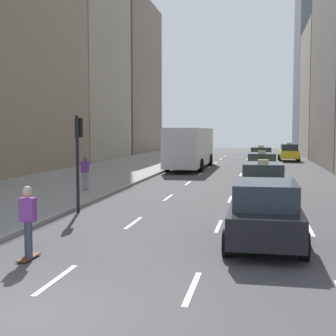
% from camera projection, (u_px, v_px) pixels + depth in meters
% --- Properties ---
extents(ground_plane, '(160.00, 160.00, 0.00)m').
position_uv_depth(ground_plane, '(15.00, 319.00, 7.53)').
color(ground_plane, '#474749').
extents(sidewalk_left, '(8.00, 66.00, 0.15)m').
position_uv_depth(sidewalk_left, '(113.00, 170.00, 35.27)').
color(sidewalk_left, gray).
rests_on(sidewalk_left, ground).
extents(lane_markings, '(5.72, 56.00, 0.01)m').
position_uv_depth(lane_markings, '(239.00, 179.00, 29.54)').
color(lane_markings, white).
rests_on(lane_markings, ground).
extents(taxi_lead, '(2.02, 4.40, 1.87)m').
position_uv_depth(taxi_lead, '(263.00, 183.00, 19.22)').
color(taxi_lead, yellow).
rests_on(taxi_lead, ground).
extents(taxi_second, '(2.02, 4.40, 1.87)m').
position_uv_depth(taxi_second, '(289.00, 152.00, 47.04)').
color(taxi_second, yellow).
rests_on(taxi_second, ground).
extents(taxi_third, '(2.02, 4.40, 1.87)m').
position_uv_depth(taxi_third, '(262.00, 167.00, 27.85)').
color(taxi_third, yellow).
rests_on(taxi_third, ground).
extents(taxi_fourth, '(2.02, 4.40, 1.87)m').
position_uv_depth(taxi_fourth, '(261.00, 158.00, 37.99)').
color(taxi_fourth, yellow).
rests_on(taxi_fourth, ground).
extents(sedan_black_near, '(2.02, 4.52, 1.72)m').
position_uv_depth(sedan_black_near, '(265.00, 213.00, 12.35)').
color(sedan_black_near, black).
rests_on(sedan_black_near, ground).
extents(city_bus, '(2.80, 11.61, 3.25)m').
position_uv_depth(city_bus, '(190.00, 146.00, 37.78)').
color(city_bus, silver).
rests_on(city_bus, ground).
extents(skateboarder, '(0.36, 0.80, 1.75)m').
position_uv_depth(skateboarder, '(28.00, 219.00, 10.96)').
color(skateboarder, brown).
rests_on(skateboarder, ground).
extents(pedestrian_far_walking, '(0.36, 0.22, 1.65)m').
position_uv_depth(pedestrian_far_walking, '(85.00, 171.00, 22.72)').
color(pedestrian_far_walking, gray).
rests_on(pedestrian_far_walking, sidewalk_left).
extents(traffic_light_pole, '(0.24, 0.42, 3.60)m').
position_uv_depth(traffic_light_pole, '(78.00, 148.00, 17.29)').
color(traffic_light_pole, black).
rests_on(traffic_light_pole, ground).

